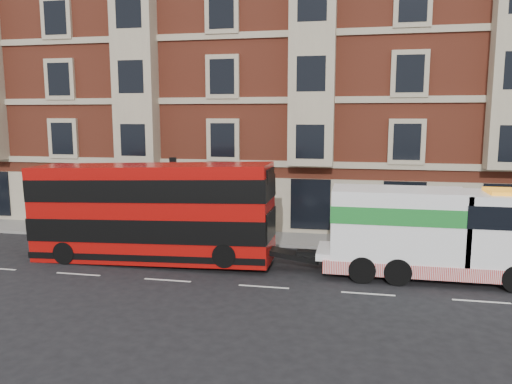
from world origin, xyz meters
TOP-DOWN VIEW (x-y plane):
  - ground at (0.00, 0.00)m, footprint 120.00×120.00m
  - sidewalk at (0.00, 7.50)m, footprint 90.00×3.00m
  - victorian_terrace at (0.50, 15.00)m, footprint 45.00×12.00m
  - lamp_post_west at (-6.00, 6.20)m, footprint 0.35×0.15m
  - double_decker_bus at (-5.67, 2.39)m, footprint 11.06×2.54m
  - tow_truck at (6.39, 2.39)m, footprint 8.86×2.62m
  - pedestrian at (-14.48, 7.10)m, footprint 0.67×0.51m

SIDE VIEW (x-z plane):
  - ground at x=0.00m, z-range 0.00..0.00m
  - sidewalk at x=0.00m, z-range 0.00..0.15m
  - pedestrian at x=-14.48m, z-range 0.15..1.79m
  - tow_truck at x=6.39m, z-range 0.11..3.80m
  - double_decker_bus at x=-5.67m, z-range 0.13..4.61m
  - lamp_post_west at x=-6.00m, z-range 0.50..4.85m
  - victorian_terrace at x=0.50m, z-range -0.13..20.27m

